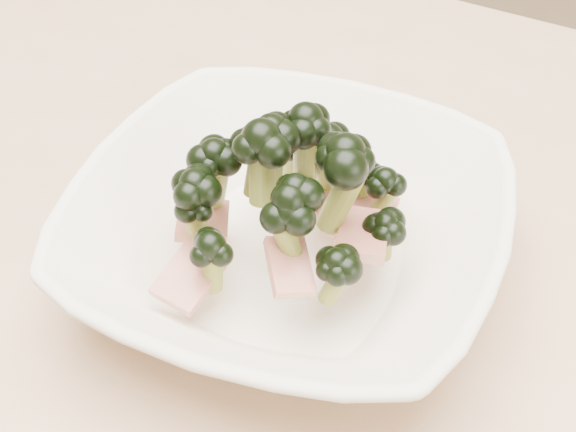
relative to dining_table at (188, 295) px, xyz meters
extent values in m
cube|color=tan|center=(0.00, 0.00, 0.08)|extent=(1.20, 0.80, 0.04)
cylinder|color=tan|center=(-0.55, 0.35, -0.30)|extent=(0.06, 0.06, 0.71)
imported|color=white|center=(0.10, -0.01, 0.13)|extent=(0.31, 0.31, 0.07)
cylinder|color=olive|center=(0.15, 0.03, 0.14)|extent=(0.02, 0.01, 0.03)
ellipsoid|color=black|center=(0.15, 0.03, 0.16)|extent=(0.03, 0.03, 0.02)
cylinder|color=olive|center=(0.10, 0.02, 0.17)|extent=(0.02, 0.02, 0.05)
ellipsoid|color=black|center=(0.10, 0.02, 0.20)|extent=(0.04, 0.04, 0.03)
cylinder|color=olive|center=(0.10, 0.04, 0.15)|extent=(0.02, 0.03, 0.04)
ellipsoid|color=black|center=(0.10, 0.04, 0.18)|extent=(0.04, 0.04, 0.03)
cylinder|color=olive|center=(0.12, -0.04, 0.17)|extent=(0.02, 0.02, 0.04)
ellipsoid|color=black|center=(0.12, -0.04, 0.20)|extent=(0.03, 0.03, 0.03)
cylinder|color=olive|center=(0.12, -0.05, 0.17)|extent=(0.02, 0.02, 0.04)
ellipsoid|color=black|center=(0.12, -0.05, 0.19)|extent=(0.03, 0.03, 0.03)
cylinder|color=olive|center=(0.07, 0.00, 0.17)|extent=(0.02, 0.02, 0.04)
ellipsoid|color=black|center=(0.07, 0.00, 0.19)|extent=(0.03, 0.03, 0.02)
cylinder|color=olive|center=(0.14, -0.01, 0.18)|extent=(0.03, 0.03, 0.06)
ellipsoid|color=black|center=(0.14, -0.01, 0.21)|extent=(0.04, 0.04, 0.03)
cylinder|color=olive|center=(0.05, -0.02, 0.16)|extent=(0.03, 0.02, 0.04)
ellipsoid|color=black|center=(0.05, -0.02, 0.18)|extent=(0.04, 0.04, 0.03)
cylinder|color=olive|center=(0.06, -0.05, 0.16)|extent=(0.02, 0.02, 0.04)
ellipsoid|color=black|center=(0.06, -0.05, 0.18)|extent=(0.03, 0.03, 0.03)
cylinder|color=olive|center=(0.08, -0.07, 0.14)|extent=(0.01, 0.02, 0.03)
ellipsoid|color=black|center=(0.08, -0.07, 0.16)|extent=(0.03, 0.03, 0.03)
cylinder|color=olive|center=(0.15, -0.05, 0.14)|extent=(0.02, 0.02, 0.03)
ellipsoid|color=black|center=(0.15, -0.05, 0.16)|extent=(0.03, 0.03, 0.02)
cylinder|color=olive|center=(0.06, -0.05, 0.15)|extent=(0.02, 0.01, 0.04)
ellipsoid|color=black|center=(0.06, -0.05, 0.17)|extent=(0.03, 0.03, 0.02)
cylinder|color=olive|center=(0.16, 0.00, 0.14)|extent=(0.01, 0.01, 0.03)
ellipsoid|color=black|center=(0.16, 0.00, 0.16)|extent=(0.03, 0.03, 0.02)
cylinder|color=olive|center=(0.09, -0.02, 0.18)|extent=(0.02, 0.02, 0.04)
ellipsoid|color=black|center=(0.09, -0.02, 0.21)|extent=(0.04, 0.04, 0.03)
cylinder|color=olive|center=(0.09, 0.00, 0.18)|extent=(0.02, 0.01, 0.04)
ellipsoid|color=black|center=(0.09, 0.00, 0.20)|extent=(0.04, 0.04, 0.03)
cylinder|color=olive|center=(0.08, 0.04, 0.14)|extent=(0.02, 0.02, 0.03)
ellipsoid|color=black|center=(0.08, 0.04, 0.16)|extent=(0.03, 0.03, 0.03)
cylinder|color=olive|center=(0.13, 0.04, 0.14)|extent=(0.01, 0.01, 0.02)
ellipsoid|color=black|center=(0.13, 0.04, 0.16)|extent=(0.03, 0.03, 0.02)
cube|color=maroon|center=(0.05, -0.03, 0.13)|extent=(0.05, 0.05, 0.02)
cube|color=maroon|center=(0.07, -0.08, 0.14)|extent=(0.03, 0.05, 0.02)
cube|color=maroon|center=(0.13, -0.06, 0.15)|extent=(0.04, 0.05, 0.02)
cube|color=maroon|center=(0.12, 0.02, 0.13)|extent=(0.05, 0.04, 0.01)
cube|color=maroon|center=(0.14, 0.03, 0.13)|extent=(0.04, 0.05, 0.01)
cube|color=maroon|center=(0.15, -0.01, 0.15)|extent=(0.04, 0.06, 0.01)
camera|label=1|loc=(0.28, -0.34, 0.50)|focal=50.00mm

